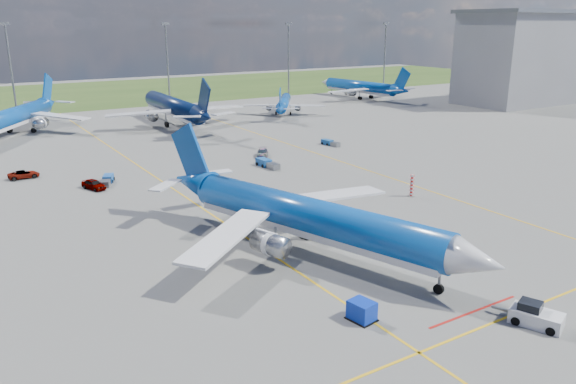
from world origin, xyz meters
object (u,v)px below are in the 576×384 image
warning_post (412,186)px  service_car_a (94,184)px  bg_jet_nnw (16,135)px  pushback_tug (535,316)px  main_airliner (311,253)px  baggage_tug_w (267,164)px  service_car_b (24,174)px  service_car_c (262,153)px  bg_jet_n (174,124)px  baggage_tug_e (330,143)px  uld_container (362,311)px  bg_jet_ene (359,98)px  baggage_tug_c (107,180)px  bg_jet_ne (284,114)px

warning_post → service_car_a: (-35.48, 26.05, -0.79)m
bg_jet_nnw → pushback_tug: (23.92, -105.37, 0.73)m
main_airliner → baggage_tug_w: (13.88, 33.15, 0.56)m
service_car_a → service_car_b: (-7.53, 11.44, -0.09)m
warning_post → baggage_tug_w: bearing=109.4°
baggage_tug_w → service_car_a: bearing=173.0°
service_car_c → bg_jet_n: bearing=124.0°
main_airliner → pushback_tug: main_airliner is taller
bg_jet_nnw → pushback_tug: bg_jet_nnw is taller
bg_jet_n → baggage_tug_e: size_ratio=10.17×
baggage_tug_e → bg_jet_n: bearing=106.8°
uld_container → service_car_c: size_ratio=0.43×
pushback_tug → service_car_b: bearing=90.7°
warning_post → bg_jet_ene: bearing=55.0°
warning_post → main_airliner: bearing=-158.2°
service_car_b → baggage_tug_c: service_car_b is taller
baggage_tug_w → baggage_tug_c: size_ratio=1.14×
bg_jet_ene → main_airliner: size_ratio=0.93×
warning_post → service_car_b: 57.06m
baggage_tug_w → pushback_tug: bearing=-100.6°
uld_container → bg_jet_nnw: bearing=87.4°
bg_jet_n → baggage_tug_w: size_ratio=8.34×
bg_jet_nnw → baggage_tug_w: 60.00m
warning_post → baggage_tug_c: size_ratio=0.64×
service_car_b → bg_jet_n: bearing=-51.1°
bg_jet_nnw → pushback_tug: size_ratio=7.80×
warning_post → bg_jet_ene: bg_jet_ene is taller
pushback_tug → service_car_c: (10.18, 61.00, -0.07)m
pushback_tug → baggage_tug_w: size_ratio=0.99×
main_airliner → baggage_tug_c: bearing=88.1°
uld_container → service_car_c: bearing=58.3°
bg_jet_ene → uld_container: size_ratio=19.88×
service_car_a → pushback_tug: bearing=-91.5°
uld_container → baggage_tug_e: (36.71, 54.83, -0.33)m
bg_jet_n → baggage_tug_c: (-26.43, -42.49, 0.48)m
bg_jet_n → baggage_tug_w: 46.47m
bg_jet_nnw → baggage_tug_w: bearing=-26.7°
bg_jet_ene → bg_jet_ne: bearing=15.1°
bg_jet_n → bg_jet_ene: bg_jet_n is taller
warning_post → pushback_tug: bearing=-117.7°
bg_jet_nnw → bg_jet_ne: (62.80, -4.55, 0.00)m
bg_jet_n → uld_container: bg_jet_n is taller
bg_jet_nnw → service_car_c: size_ratio=9.19×
warning_post → uld_container: (-26.53, -22.20, -0.72)m
warning_post → baggage_tug_c: warning_post is taller
service_car_c → bg_jet_ene: bearing=71.9°
main_airliner → baggage_tug_w: size_ratio=7.80×
main_airliner → service_car_a: bearing=92.6°
uld_container → service_car_b: uld_container is taller
bg_jet_ene → baggage_tug_e: bg_jet_ene is taller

